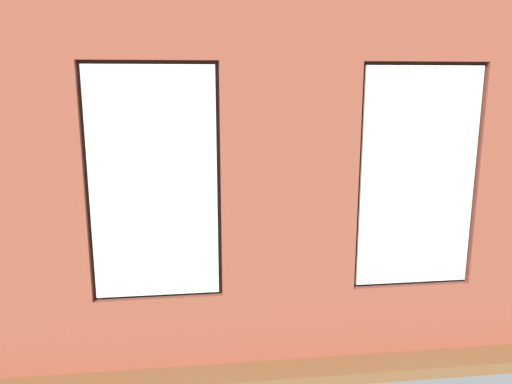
{
  "coord_description": "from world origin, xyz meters",
  "views": [
    {
      "loc": [
        0.77,
        6.57,
        2.38
      ],
      "look_at": [
        0.01,
        0.4,
        1.02
      ],
      "focal_mm": 35.0,
      "sensor_mm": 36.0,
      "label": 1
    }
  ],
  "objects_px": {
    "remote_silver": "(220,221)",
    "tv_flatscreen": "(30,204)",
    "papasan_chair": "(212,198)",
    "potted_plant_between_couches": "(329,264)",
    "coffee_table": "(247,222)",
    "potted_plant_corner_near_left": "(380,184)",
    "cup_ceramic": "(235,213)",
    "remote_black": "(271,214)",
    "potted_plant_near_tv": "(56,265)",
    "candle_jar": "(247,214)",
    "media_console": "(35,257)",
    "couch_by_window": "(187,295)",
    "potted_plant_by_left_couch": "(363,208)",
    "potted_plant_foreground_right": "(95,198)",
    "couch_left": "(423,231)"
  },
  "relations": [
    {
      "from": "media_console",
      "to": "coffee_table",
      "type": "bearing_deg",
      "value": -161.37
    },
    {
      "from": "potted_plant_between_couches",
      "to": "potted_plant_foreground_right",
      "type": "bearing_deg",
      "value": -51.28
    },
    {
      "from": "papasan_chair",
      "to": "potted_plant_by_left_couch",
      "type": "bearing_deg",
      "value": 166.02
    },
    {
      "from": "remote_black",
      "to": "candle_jar",
      "type": "bearing_deg",
      "value": -37.12
    },
    {
      "from": "tv_flatscreen",
      "to": "potted_plant_corner_near_left",
      "type": "xyz_separation_m",
      "value": [
        -5.32,
        -2.42,
        -0.37
      ]
    },
    {
      "from": "remote_silver",
      "to": "tv_flatscreen",
      "type": "relative_size",
      "value": 0.17
    },
    {
      "from": "couch_left",
      "to": "cup_ceramic",
      "type": "bearing_deg",
      "value": -105.15
    },
    {
      "from": "couch_by_window",
      "to": "potted_plant_between_couches",
      "type": "relative_size",
      "value": 1.74
    },
    {
      "from": "cup_ceramic",
      "to": "potted_plant_by_left_couch",
      "type": "bearing_deg",
      "value": -162.11
    },
    {
      "from": "media_console",
      "to": "potted_plant_between_couches",
      "type": "bearing_deg",
      "value": 157.07
    },
    {
      "from": "coffee_table",
      "to": "cup_ceramic",
      "type": "bearing_deg",
      "value": -32.58
    },
    {
      "from": "papasan_chair",
      "to": "potted_plant_by_left_couch",
      "type": "height_order",
      "value": "papasan_chair"
    },
    {
      "from": "cup_ceramic",
      "to": "remote_silver",
      "type": "height_order",
      "value": "cup_ceramic"
    },
    {
      "from": "candle_jar",
      "to": "cup_ceramic",
      "type": "bearing_deg",
      "value": -32.58
    },
    {
      "from": "potted_plant_corner_near_left",
      "to": "potted_plant_near_tv",
      "type": "xyz_separation_m",
      "value": [
        4.77,
        3.49,
        -0.04
      ]
    },
    {
      "from": "media_console",
      "to": "papasan_chair",
      "type": "relative_size",
      "value": 1.18
    },
    {
      "from": "potted_plant_near_tv",
      "to": "couch_by_window",
      "type": "bearing_deg",
      "value": 163.55
    },
    {
      "from": "cup_ceramic",
      "to": "candle_jar",
      "type": "bearing_deg",
      "value": 147.42
    },
    {
      "from": "media_console",
      "to": "remote_black",
      "type": "bearing_deg",
      "value": -160.93
    },
    {
      "from": "cup_ceramic",
      "to": "papasan_chair",
      "type": "distance_m",
      "value": 1.37
    },
    {
      "from": "couch_left",
      "to": "papasan_chair",
      "type": "bearing_deg",
      "value": -125.24
    },
    {
      "from": "cup_ceramic",
      "to": "candle_jar",
      "type": "distance_m",
      "value": 0.2
    },
    {
      "from": "couch_by_window",
      "to": "potted_plant_near_tv",
      "type": "bearing_deg",
      "value": -16.45
    },
    {
      "from": "coffee_table",
      "to": "media_console",
      "type": "distance_m",
      "value": 2.88
    },
    {
      "from": "couch_by_window",
      "to": "remote_silver",
      "type": "xyz_separation_m",
      "value": [
        -0.45,
        -2.25,
        0.12
      ]
    },
    {
      "from": "coffee_table",
      "to": "candle_jar",
      "type": "height_order",
      "value": "candle_jar"
    },
    {
      "from": "couch_by_window",
      "to": "potted_plant_between_couches",
      "type": "height_order",
      "value": "potted_plant_between_couches"
    },
    {
      "from": "tv_flatscreen",
      "to": "remote_silver",
      "type": "bearing_deg",
      "value": -161.27
    },
    {
      "from": "couch_left",
      "to": "potted_plant_by_left_couch",
      "type": "distance_m",
      "value": 1.46
    },
    {
      "from": "coffee_table",
      "to": "potted_plant_foreground_right",
      "type": "height_order",
      "value": "potted_plant_foreground_right"
    },
    {
      "from": "candle_jar",
      "to": "potted_plant_near_tv",
      "type": "bearing_deg",
      "value": 42.38
    },
    {
      "from": "coffee_table",
      "to": "potted_plant_corner_near_left",
      "type": "height_order",
      "value": "potted_plant_corner_near_left"
    },
    {
      "from": "potted_plant_by_left_couch",
      "to": "potted_plant_corner_near_left",
      "type": "bearing_deg",
      "value": -129.14
    },
    {
      "from": "papasan_chair",
      "to": "potted_plant_near_tv",
      "type": "bearing_deg",
      "value": 63.51
    },
    {
      "from": "papasan_chair",
      "to": "potted_plant_between_couches",
      "type": "height_order",
      "value": "potted_plant_between_couches"
    },
    {
      "from": "coffee_table",
      "to": "tv_flatscreen",
      "type": "relative_size",
      "value": 1.34
    },
    {
      "from": "remote_silver",
      "to": "media_console",
      "type": "xyz_separation_m",
      "value": [
        2.32,
        0.79,
        -0.16
      ]
    },
    {
      "from": "media_console",
      "to": "papasan_chair",
      "type": "bearing_deg",
      "value": -133.69
    },
    {
      "from": "potted_plant_between_couches",
      "to": "candle_jar",
      "type": "bearing_deg",
      "value": -75.73
    },
    {
      "from": "coffee_table",
      "to": "remote_black",
      "type": "distance_m",
      "value": 0.41
    },
    {
      "from": "potted_plant_corner_near_left",
      "to": "potted_plant_near_tv",
      "type": "relative_size",
      "value": 1.06
    },
    {
      "from": "remote_silver",
      "to": "tv_flatscreen",
      "type": "distance_m",
      "value": 2.5
    },
    {
      "from": "remote_silver",
      "to": "potted_plant_foreground_right",
      "type": "height_order",
      "value": "potted_plant_foreground_right"
    },
    {
      "from": "couch_by_window",
      "to": "remote_silver",
      "type": "relative_size",
      "value": 11.92
    },
    {
      "from": "remote_black",
      "to": "coffee_table",
      "type": "bearing_deg",
      "value": -37.12
    },
    {
      "from": "potted_plant_between_couches",
      "to": "potted_plant_corner_near_left",
      "type": "xyz_separation_m",
      "value": [
        -2.0,
        -3.83,
        0.02
      ]
    },
    {
      "from": "couch_by_window",
      "to": "media_console",
      "type": "bearing_deg",
      "value": -37.97
    },
    {
      "from": "cup_ceramic",
      "to": "remote_black",
      "type": "xyz_separation_m",
      "value": [
        -0.55,
        -0.04,
        -0.04
      ]
    },
    {
      "from": "remote_silver",
      "to": "tv_flatscreen",
      "type": "bearing_deg",
      "value": 160.88
    },
    {
      "from": "media_console",
      "to": "potted_plant_by_left_couch",
      "type": "bearing_deg",
      "value": -159.91
    }
  ]
}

